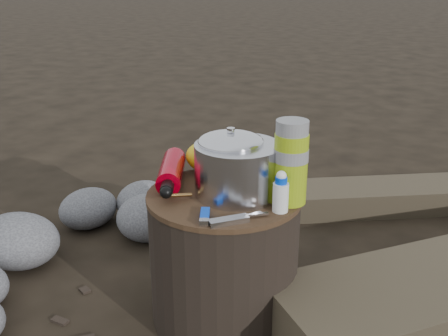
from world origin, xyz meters
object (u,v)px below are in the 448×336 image
at_px(thermos, 291,163).
at_px(travel_mug, 283,166).
at_px(fuel_bottle, 171,171).
at_px(stump, 224,256).
at_px(camping_pot, 231,162).

xyz_separation_m(thermos, travel_mug, (-0.06, 0.10, -0.05)).
bearing_deg(fuel_bottle, travel_mug, -4.21).
xyz_separation_m(stump, fuel_bottle, (-0.18, 0.01, 0.24)).
relative_size(fuel_bottle, thermos, 1.29).
height_order(fuel_bottle, travel_mug, travel_mug).
relative_size(thermos, travel_mug, 1.86).
bearing_deg(stump, fuel_bottle, 177.23).
bearing_deg(thermos, stump, -169.15).
distance_m(camping_pot, thermos, 0.18).
relative_size(camping_pot, fuel_bottle, 0.61).
distance_m(thermos, travel_mug, 0.13).
bearing_deg(thermos, fuel_bottle, -175.86).
bearing_deg(stump, camping_pot, 70.47).
xyz_separation_m(camping_pot, thermos, (0.17, 0.01, 0.02)).
distance_m(stump, fuel_bottle, 0.30).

